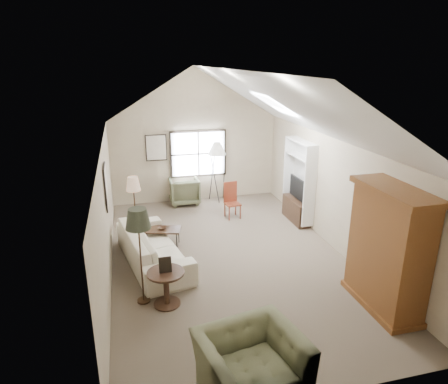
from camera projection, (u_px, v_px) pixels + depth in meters
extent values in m
cube|color=brown|center=(228.00, 257.00, 8.85)|extent=(5.00, 8.00, 0.01)
cube|color=tan|center=(195.00, 160.00, 12.12)|extent=(5.00, 0.01, 2.50)
cube|color=tan|center=(314.00, 318.00, 4.77)|extent=(5.00, 0.01, 2.50)
cube|color=tan|center=(106.00, 215.00, 7.86)|extent=(0.01, 8.00, 2.50)
cube|color=tan|center=(335.00, 195.00, 9.03)|extent=(0.01, 8.00, 2.50)
cube|color=black|center=(198.00, 154.00, 12.04)|extent=(1.72, 0.08, 1.42)
cube|color=black|center=(106.00, 187.00, 7.99)|extent=(0.68, 0.04, 0.88)
cube|color=black|center=(156.00, 148.00, 11.68)|extent=(0.62, 0.04, 0.78)
cube|color=brown|center=(388.00, 249.00, 6.80)|extent=(0.60, 1.50, 2.20)
cube|color=white|center=(299.00, 180.00, 10.49)|extent=(0.32, 1.30, 2.10)
cube|color=#382316|center=(296.00, 210.00, 10.76)|extent=(0.34, 1.18, 0.60)
cube|color=black|center=(298.00, 188.00, 10.56)|extent=(0.05, 0.90, 0.55)
imported|color=white|center=(153.00, 247.00, 8.49)|extent=(1.52, 2.78, 0.77)
imported|color=#626849|center=(251.00, 366.00, 5.15)|extent=(1.48, 1.35, 0.84)
imported|color=#5E6043|center=(184.00, 191.00, 12.02)|extent=(0.85, 0.88, 0.80)
cube|color=#3D2819|center=(163.00, 237.00, 9.35)|extent=(0.92, 0.67, 0.42)
imported|color=#3C2618|center=(163.00, 228.00, 9.28)|extent=(0.25, 0.25, 0.05)
cylinder|color=#3C2318|center=(166.00, 288.00, 7.06)|extent=(0.77, 0.77, 0.66)
cube|color=brown|center=(233.00, 201.00, 10.89)|extent=(0.43, 0.43, 0.99)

